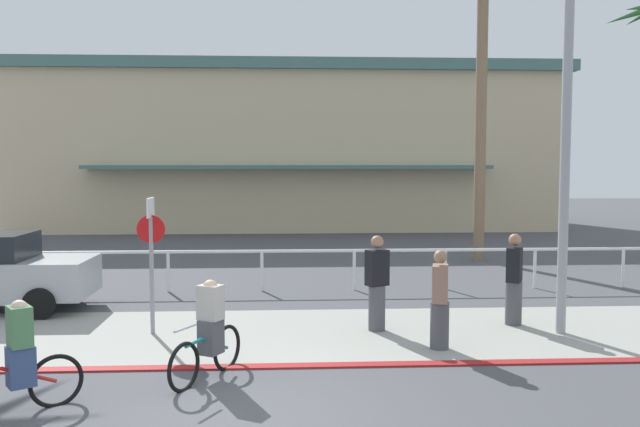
# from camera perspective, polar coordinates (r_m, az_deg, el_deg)

# --- Properties ---
(ground_plane) EXTENTS (80.00, 80.00, 0.00)m
(ground_plane) POSITION_cam_1_polar(r_m,az_deg,el_deg) (18.48, -4.78, -5.67)
(ground_plane) COLOR #4C4C51
(sidewalk_strip) EXTENTS (44.00, 4.00, 0.02)m
(sidewalk_strip) POSITION_cam_1_polar(r_m,az_deg,el_deg) (12.80, -5.54, -10.15)
(sidewalk_strip) COLOR #9E9E93
(sidewalk_strip) RESTS_ON ground
(curb_paint) EXTENTS (44.00, 0.24, 0.03)m
(curb_paint) POSITION_cam_1_polar(r_m,az_deg,el_deg) (10.88, -5.99, -12.76)
(curb_paint) COLOR maroon
(curb_paint) RESTS_ON ground
(building_backdrop) EXTENTS (26.12, 10.21, 7.83)m
(building_backdrop) POSITION_cam_1_polar(r_m,az_deg,el_deg) (34.59, -2.68, 5.56)
(building_backdrop) COLOR beige
(building_backdrop) RESTS_ON ground
(rail_fence) EXTENTS (27.86, 0.08, 1.04)m
(rail_fence) POSITION_cam_1_polar(r_m,az_deg,el_deg) (16.86, -4.94, -3.74)
(rail_fence) COLOR white
(rail_fence) RESTS_ON ground
(stop_sign_bike_lane) EXTENTS (0.52, 0.56, 2.56)m
(stop_sign_bike_lane) POSITION_cam_1_polar(r_m,az_deg,el_deg) (12.86, -14.10, -2.64)
(stop_sign_bike_lane) COLOR gray
(stop_sign_bike_lane) RESTS_ON ground
(streetlight_curb) EXTENTS (0.24, 2.54, 7.50)m
(streetlight_curb) POSITION_cam_1_polar(r_m,az_deg,el_deg) (13.05, 20.56, 8.75)
(streetlight_curb) COLOR #9EA0A5
(streetlight_curb) RESTS_ON ground
(palm_tree_2) EXTENTS (3.42, 3.57, 9.58)m
(palm_tree_2) POSITION_cam_1_polar(r_m,az_deg,el_deg) (22.80, 13.54, 13.67)
(palm_tree_2) COLOR #846B4C
(palm_tree_2) RESTS_ON ground
(cyclist_teal_0) EXTENTS (0.92, 1.63, 1.50)m
(cyclist_teal_0) POSITION_cam_1_polar(r_m,az_deg,el_deg) (10.31, -9.38, -9.85)
(cyclist_teal_0) COLOR black
(cyclist_teal_0) RESTS_ON ground
(cyclist_red_1) EXTENTS (1.53, 1.08, 1.50)m
(cyclist_red_1) POSITION_cam_1_polar(r_m,az_deg,el_deg) (9.59, -24.28, -11.27)
(cyclist_red_1) COLOR black
(cyclist_red_1) RESTS_ON ground
(pedestrian_0) EXTENTS (0.43, 0.48, 1.82)m
(pedestrian_0) POSITION_cam_1_polar(r_m,az_deg,el_deg) (13.81, 16.10, -5.65)
(pedestrian_0) COLOR #4C4C51
(pedestrian_0) RESTS_ON ground
(pedestrian_1) EXTENTS (0.39, 0.45, 1.72)m
(pedestrian_1) POSITION_cam_1_polar(r_m,az_deg,el_deg) (11.79, 10.11, -7.53)
(pedestrian_1) COLOR #4C4C51
(pedestrian_1) RESTS_ON ground
(pedestrian_2) EXTENTS (0.47, 0.43, 1.84)m
(pedestrian_2) POSITION_cam_1_polar(r_m,az_deg,el_deg) (12.88, 4.84, -6.18)
(pedestrian_2) COLOR #4C4C51
(pedestrian_2) RESTS_ON ground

